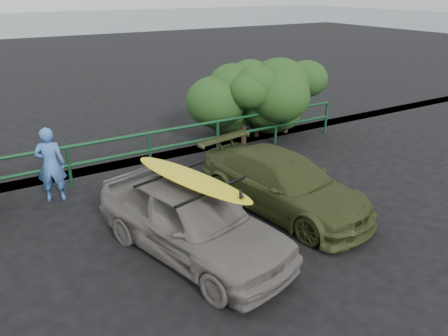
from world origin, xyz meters
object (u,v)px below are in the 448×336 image
Objects in this scene: guardrail at (111,159)px; man at (51,165)px; olive_vehicle at (283,183)px; surfboard at (190,178)px; sedan at (192,219)px.

man reaches higher than guardrail.
olive_vehicle is at bearing -52.58° from guardrail.
surfboard is at bearing -177.96° from olive_vehicle.
surfboard reaches higher than guardrail.
sedan is 0.77m from surfboard.
sedan is 2.45m from olive_vehicle.
guardrail is 4.29m from olive_vehicle.
man reaches higher than surfboard.
man is at bearing 101.10° from surfboard.
man is at bearing 134.45° from olive_vehicle.
man is (-1.46, -0.49, 0.32)m from guardrail.
olive_vehicle is 2.42× the size of man.
olive_vehicle is (2.60, -3.40, 0.07)m from guardrail.
surfboard reaches higher than sedan.
man is at bearing 101.10° from sedan.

